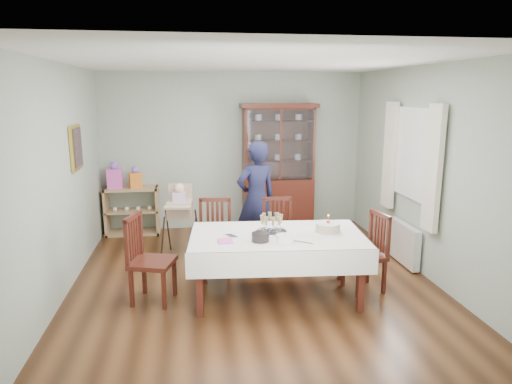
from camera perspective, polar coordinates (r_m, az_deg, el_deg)
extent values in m
plane|color=#593319|center=(5.93, -0.37, -11.02)|extent=(5.00, 5.00, 0.00)
plane|color=#9EAA99|center=(8.00, -2.83, 5.09)|extent=(4.50, 0.00, 4.50)
plane|color=#9EAA99|center=(5.69, -23.44, 1.19)|extent=(0.00, 5.00, 5.00)
plane|color=#9EAA99|center=(6.25, 20.52, 2.33)|extent=(0.00, 5.00, 5.00)
plane|color=white|center=(5.46, -0.41, 16.00)|extent=(5.00, 5.00, 0.00)
cube|color=#471811|center=(5.26, 2.66, -5.73)|extent=(1.98, 1.20, 0.06)
cube|color=beige|center=(5.25, 2.66, -5.36)|extent=(2.09, 1.31, 0.01)
cube|color=#471811|center=(8.03, 2.74, -1.41)|extent=(1.20, 0.45, 0.90)
cube|color=white|center=(7.66, 3.08, 5.91)|extent=(1.12, 0.01, 1.16)
cube|color=#471811|center=(7.81, 2.86, 10.74)|extent=(1.30, 0.48, 0.07)
cube|color=tan|center=(8.09, -15.07, -4.89)|extent=(0.90, 0.38, 0.04)
cube|color=tan|center=(7.99, -15.22, -2.28)|extent=(0.90, 0.38, 0.03)
cube|color=tan|center=(7.90, -15.37, 0.39)|extent=(0.90, 0.38, 0.04)
cube|color=tan|center=(8.05, -18.18, -2.35)|extent=(0.04, 0.38, 0.80)
cube|color=tan|center=(7.94, -12.21, -2.20)|extent=(0.04, 0.38, 0.80)
cube|color=gold|center=(6.41, -21.58, 5.19)|extent=(0.04, 0.48, 0.58)
cube|color=white|center=(6.47, 19.16, 4.53)|extent=(0.04, 1.02, 1.22)
cube|color=silver|center=(5.92, 21.29, 2.73)|extent=(0.07, 0.30, 1.55)
cube|color=silver|center=(7.01, 16.37, 4.43)|extent=(0.07, 0.30, 1.55)
cube|color=white|center=(6.71, 17.96, -6.09)|extent=(0.10, 0.80, 0.55)
cube|color=#471811|center=(6.01, -5.20, -6.14)|extent=(0.49, 0.49, 0.05)
cube|color=#471811|center=(6.13, -5.14, -3.15)|extent=(0.42, 0.09, 0.52)
cube|color=#471811|center=(6.21, 2.81, -5.67)|extent=(0.46, 0.46, 0.05)
cube|color=#471811|center=(6.32, 2.63, -2.89)|extent=(0.41, 0.07, 0.50)
cube|color=#471811|center=(5.35, -12.79, -8.59)|extent=(0.57, 0.57, 0.05)
cube|color=#471811|center=(5.34, -15.03, -5.59)|extent=(0.16, 0.43, 0.54)
cube|color=#471811|center=(5.67, 13.37, -7.76)|extent=(0.50, 0.50, 0.05)
cube|color=#471811|center=(5.69, 15.16, -5.00)|extent=(0.12, 0.41, 0.50)
imported|color=black|center=(6.62, 0.03, -0.87)|extent=(0.71, 0.58, 1.68)
cube|color=tan|center=(6.75, -9.48, -2.16)|extent=(0.39, 0.35, 0.25)
cube|color=tan|center=(6.70, -9.54, -0.44)|extent=(0.36, 0.11, 0.29)
cube|color=tan|center=(6.73, -9.50, -1.48)|extent=(0.39, 0.21, 0.03)
cube|color=#CAA9CD|center=(6.71, -9.53, -0.79)|extent=(0.20, 0.17, 0.19)
sphere|color=beige|center=(6.68, -9.57, 0.42)|extent=(0.16, 0.16, 0.16)
cylinder|color=silver|center=(5.31, 1.94, -5.04)|extent=(0.36, 0.36, 0.01)
torus|color=silver|center=(5.31, 1.94, -4.93)|extent=(0.36, 0.36, 0.01)
cylinder|color=white|center=(5.36, 8.96, -5.00)|extent=(0.32, 0.32, 0.02)
cylinder|color=brown|center=(5.34, 8.98, -4.40)|extent=(0.28, 0.28, 0.10)
cylinder|color=silver|center=(5.32, 9.00, -3.86)|extent=(0.28, 0.28, 0.01)
cylinder|color=#F24C4C|center=(5.31, 9.02, -3.36)|extent=(0.01, 0.01, 0.08)
sphere|color=yellow|center=(5.30, 9.04, -2.90)|extent=(0.02, 0.02, 0.02)
cylinder|color=black|center=(5.00, 0.55, -5.65)|extent=(0.25, 0.25, 0.09)
cylinder|color=white|center=(4.97, 3.68, -5.85)|extent=(0.25, 0.25, 0.08)
cube|color=#E755BE|center=(4.99, -3.83, -6.13)|extent=(0.17, 0.17, 0.02)
cube|color=silver|center=(4.99, 5.80, -6.23)|extent=(0.21, 0.18, 0.01)
cube|color=#E755BE|center=(7.88, -17.24, 1.61)|extent=(0.24, 0.16, 0.33)
sphere|color=#E533B2|center=(7.85, -17.34, 3.16)|extent=(0.13, 0.13, 0.13)
cube|color=orange|center=(7.84, -14.80, 1.43)|extent=(0.22, 0.18, 0.25)
sphere|color=#E533B2|center=(7.81, -14.87, 2.70)|extent=(0.12, 0.12, 0.12)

